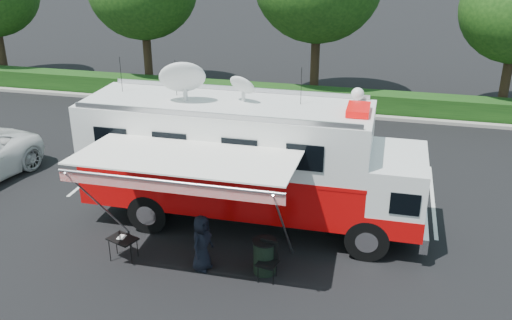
% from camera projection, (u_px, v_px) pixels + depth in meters
% --- Properties ---
extents(ground_plane, '(120.00, 120.00, 0.00)m').
position_uv_depth(ground_plane, '(252.00, 223.00, 17.63)').
color(ground_plane, black).
rests_on(ground_plane, ground).
extents(back_border, '(60.00, 6.14, 8.87)m').
position_uv_depth(back_border, '(341.00, 2.00, 26.97)').
color(back_border, '#9E998E').
rests_on(back_border, ground_plane).
extents(stall_lines, '(24.12, 5.50, 0.01)m').
position_uv_depth(stall_lines, '(259.00, 181.00, 20.42)').
color(stall_lines, silver).
rests_on(stall_lines, ground_plane).
extents(command_truck, '(10.12, 2.78, 4.86)m').
position_uv_depth(command_truck, '(249.00, 161.00, 16.84)').
color(command_truck, black).
rests_on(command_truck, ground_plane).
extents(awning, '(5.52, 2.84, 3.33)m').
position_uv_depth(awning, '(185.00, 163.00, 14.04)').
color(awning, white).
rests_on(awning, ground_plane).
extents(person, '(0.67, 0.87, 1.58)m').
position_uv_depth(person, '(203.00, 268.00, 15.34)').
color(person, black).
rests_on(person, ground_plane).
extents(folding_table, '(0.91, 0.78, 0.66)m').
position_uv_depth(folding_table, '(123.00, 240.00, 15.53)').
color(folding_table, black).
rests_on(folding_table, ground_plane).
extents(folding_chair, '(0.59, 0.61, 1.05)m').
position_uv_depth(folding_chair, '(268.00, 256.00, 14.73)').
color(folding_chair, black).
rests_on(folding_chair, ground_plane).
extents(trash_bin, '(0.64, 0.64, 0.96)m').
position_uv_depth(trash_bin, '(265.00, 256.00, 14.99)').
color(trash_bin, black).
rests_on(trash_bin, ground_plane).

